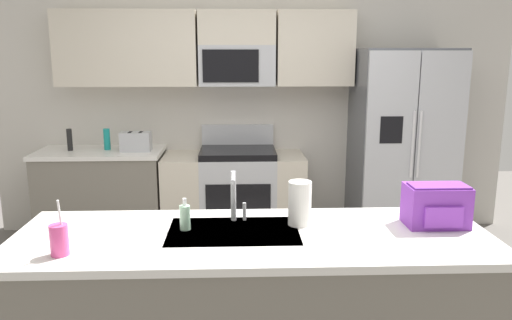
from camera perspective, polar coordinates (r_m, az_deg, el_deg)
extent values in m
cube|color=beige|center=(5.11, -0.39, 6.41)|extent=(5.20, 0.10, 2.60)
cube|color=beige|center=(5.05, -17.98, 12.02)|extent=(0.70, 0.32, 0.70)
cube|color=beige|center=(4.92, -10.42, 12.41)|extent=(0.61, 0.32, 0.70)
cube|color=beige|center=(4.93, 6.70, 12.53)|extent=(0.73, 0.32, 0.70)
cube|color=#B7BABF|center=(4.87, -2.17, 10.72)|extent=(0.72, 0.32, 0.38)
cube|color=black|center=(4.71, -2.91, 10.67)|extent=(0.52, 0.01, 0.30)
cube|color=beige|center=(4.87, -2.21, 14.84)|extent=(0.72, 0.32, 0.32)
cube|color=slate|center=(5.10, -17.07, -4.11)|extent=(1.15, 0.60, 0.86)
cube|color=silver|center=(5.00, -17.38, 0.85)|extent=(1.18, 0.63, 0.04)
cube|color=#B7BABF|center=(4.93, -2.05, -4.25)|extent=(0.72, 0.60, 0.84)
cube|color=black|center=(4.63, -2.04, -4.95)|extent=(0.60, 0.01, 0.36)
cube|color=black|center=(4.82, -2.09, 0.89)|extent=(0.72, 0.60, 0.06)
cube|color=#B7BABF|center=(5.06, -2.11, 2.93)|extent=(0.72, 0.06, 0.20)
cube|color=beige|center=(4.96, -8.32, -4.27)|extent=(0.36, 0.60, 0.84)
cube|color=beige|center=(4.95, 3.76, -4.18)|extent=(0.28, 0.60, 0.84)
cube|color=#4C4F54|center=(5.02, 16.20, 1.50)|extent=(0.90, 0.70, 1.85)
cube|color=#B7BABF|center=(4.60, 14.97, 0.64)|extent=(0.44, 0.04, 1.81)
cube|color=#B7BABF|center=(4.75, 20.16, 0.66)|extent=(0.44, 0.04, 1.81)
cylinder|color=silver|center=(4.62, 17.45, 1.70)|extent=(0.02, 0.02, 0.60)
cylinder|color=silver|center=(4.64, 18.15, 1.70)|extent=(0.02, 0.02, 0.60)
cube|color=black|center=(4.55, 15.19, 3.33)|extent=(0.20, 0.00, 0.24)
cube|color=slate|center=(2.79, -0.35, -17.53)|extent=(2.41, 0.80, 0.86)
cube|color=silver|center=(2.59, -0.36, -8.86)|extent=(2.45, 0.84, 0.04)
cube|color=#B7BABF|center=(2.64, -2.59, -8.39)|extent=(0.68, 0.44, 0.03)
cube|color=#B7BABF|center=(4.85, -13.56, 2.06)|extent=(0.28, 0.16, 0.18)
cube|color=black|center=(4.84, -14.19, 3.08)|extent=(0.03, 0.11, 0.01)
cube|color=black|center=(4.82, -13.03, 3.10)|extent=(0.03, 0.11, 0.01)
cylinder|color=black|center=(5.05, -20.50, 2.19)|extent=(0.05, 0.05, 0.21)
cylinder|color=teal|center=(4.98, -16.65, 2.29)|extent=(0.06, 0.06, 0.20)
cylinder|color=#B7BABF|center=(2.75, -2.60, -4.12)|extent=(0.03, 0.03, 0.28)
cylinder|color=#B7BABF|center=(2.62, -2.64, -2.00)|extent=(0.02, 0.20, 0.02)
cylinder|color=#B7BABF|center=(2.78, -1.34, -5.89)|extent=(0.02, 0.02, 0.10)
cylinder|color=#EA4C93|center=(2.48, -21.54, -8.49)|extent=(0.08, 0.08, 0.15)
cylinder|color=white|center=(2.43, -21.50, -5.79)|extent=(0.01, 0.03, 0.14)
cylinder|color=#A5D8B2|center=(2.66, -8.11, -6.53)|extent=(0.06, 0.06, 0.13)
cylinder|color=white|center=(2.63, -8.17, -4.77)|extent=(0.02, 0.02, 0.04)
cylinder|color=white|center=(2.70, 5.02, -4.93)|extent=(0.12, 0.12, 0.24)
cube|color=purple|center=(2.85, 19.84, -4.91)|extent=(0.32, 0.20, 0.22)
cube|color=#702F97|center=(2.80, 20.15, -2.97)|extent=(0.30, 0.14, 0.03)
cube|color=purple|center=(2.76, 20.60, -6.13)|extent=(0.20, 0.03, 0.11)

